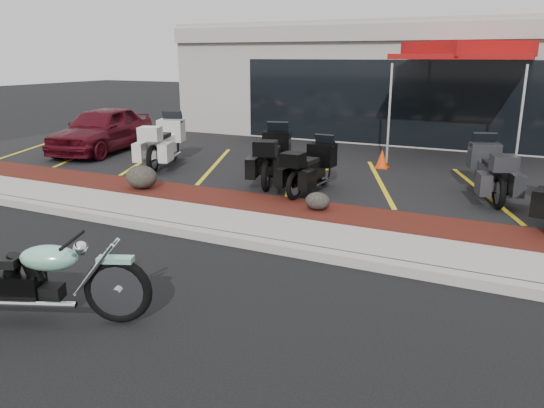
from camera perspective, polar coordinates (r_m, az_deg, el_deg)
The scene contains 16 objects.
ground at distance 7.33m, azimuth -0.19°, elevation -7.78°, with size 90.00×90.00×0.00m, color black.
curb at distance 8.06m, azimuth 2.67°, elevation -5.00°, with size 24.00×0.25×0.15m, color gray.
sidewalk at distance 8.67m, azimuth 4.53°, elevation -3.52°, with size 24.00×1.20×0.15m, color gray.
mulch_bed at distance 9.74m, azimuth 7.17°, elevation -1.39°, with size 24.00×1.20×0.16m, color black.
upper_lot at distance 14.81m, azimuth 14.13°, elevation 4.14°, with size 26.00×9.60×0.15m, color black.
dealership_building at distance 20.73m, azimuth 18.37°, elevation 12.39°, with size 18.00×8.16×4.00m.
boulder_left at distance 11.70m, azimuth -13.87°, elevation 2.84°, with size 0.71×0.59×0.50m, color black.
boulder_mid at distance 9.83m, azimuth 4.93°, elevation 0.32°, with size 0.47×0.39×0.33m, color black.
hero_cruiser at distance 6.17m, azimuth -16.30°, elevation -7.97°, with size 2.91×0.74×1.03m, color #7DC2A2, non-canonical shape.
touring_white at distance 14.71m, azimuth -10.60°, elevation 7.24°, with size 2.32×0.89×1.35m, color silver, non-canonical shape.
touring_black_front at distance 12.63m, azimuth 0.61°, elevation 5.99°, with size 2.21×0.84×1.28m, color black, non-canonical shape.
touring_black_mid at distance 11.66m, azimuth 5.62°, elevation 4.73°, with size 1.95×0.75×1.14m, color black, non-canonical shape.
touring_grey at distance 12.08m, azimuth 21.66°, elevation 4.30°, with size 2.11×0.80×1.23m, color #2B2B2F, non-canonical shape.
parked_car at distance 16.54m, azimuth -17.82°, elevation 7.64°, with size 1.57×3.91×1.33m, color #4A0A15.
traffic_cone at distance 13.81m, azimuth 11.75°, elevation 4.79°, with size 0.32×0.32×0.47m, color #D63A07.
popup_canopy at distance 15.58m, azimuth 20.11°, elevation 15.06°, with size 4.27×4.27×3.13m.
Camera 1 is at (3.00, -6.02, 2.92)m, focal length 35.00 mm.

